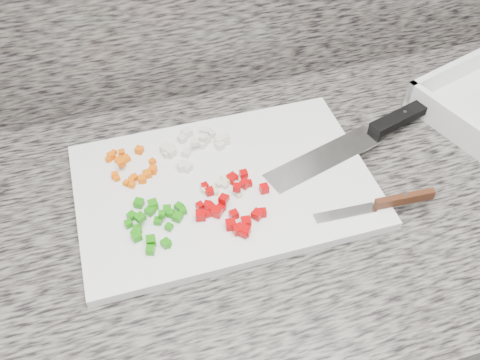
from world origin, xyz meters
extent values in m
cube|color=silver|center=(0.00, 1.44, 0.43)|extent=(3.92, 0.62, 0.86)
cube|color=#615D56|center=(0.00, 1.44, 0.88)|extent=(3.96, 0.64, 0.04)
cube|color=white|center=(-0.07, 1.48, 0.91)|extent=(0.47, 0.32, 0.02)
cube|color=#E15A04|center=(-0.22, 1.58, 0.92)|extent=(0.01, 0.01, 0.01)
cube|color=#E15A04|center=(-0.23, 1.54, 0.92)|extent=(0.01, 0.01, 0.01)
cube|color=#E15A04|center=(-0.20, 1.53, 0.92)|extent=(0.01, 0.01, 0.01)
cube|color=#E15A04|center=(-0.17, 1.54, 0.92)|extent=(0.02, 0.02, 0.01)
cube|color=#E15A04|center=(-0.22, 1.52, 0.92)|extent=(0.01, 0.01, 0.01)
cube|color=#E15A04|center=(-0.19, 1.52, 0.92)|extent=(0.01, 0.01, 0.01)
cube|color=#E15A04|center=(-0.18, 1.53, 0.92)|extent=(0.01, 0.01, 0.01)
cube|color=#E15A04|center=(-0.21, 1.53, 0.92)|extent=(0.01, 0.01, 0.01)
cube|color=#E15A04|center=(-0.18, 1.59, 0.92)|extent=(0.02, 0.02, 0.01)
cube|color=#E15A04|center=(-0.19, 1.52, 0.92)|extent=(0.01, 0.01, 0.01)
cube|color=#E15A04|center=(-0.21, 1.52, 0.92)|extent=(0.01, 0.01, 0.01)
cube|color=#E15A04|center=(-0.21, 1.59, 0.92)|extent=(0.01, 0.01, 0.01)
cube|color=#E15A04|center=(-0.17, 1.56, 0.92)|extent=(0.01, 0.01, 0.01)
cube|color=#E15A04|center=(-0.22, 1.58, 0.92)|extent=(0.01, 0.01, 0.01)
cube|color=#E15A04|center=(-0.23, 1.55, 0.92)|extent=(0.01, 0.01, 0.01)
cube|color=#E15A04|center=(-0.23, 1.60, 0.92)|extent=(0.01, 0.01, 0.01)
cube|color=#E15A04|center=(-0.24, 1.59, 0.92)|extent=(0.01, 0.01, 0.01)
cube|color=#E15A04|center=(-0.22, 1.56, 0.93)|extent=(0.01, 0.01, 0.01)
cube|color=#E15A04|center=(-0.23, 1.59, 0.92)|extent=(0.01, 0.01, 0.01)
cube|color=#E15A04|center=(-0.23, 1.59, 0.92)|extent=(0.01, 0.01, 0.01)
cube|color=#E15A04|center=(-0.21, 1.58, 0.92)|extent=(0.01, 0.01, 0.01)
cube|color=beige|center=(-0.04, 1.57, 0.92)|extent=(0.01, 0.01, 0.01)
cube|color=beige|center=(-0.07, 1.60, 0.92)|extent=(0.02, 0.02, 0.01)
cube|color=beige|center=(-0.14, 1.57, 0.92)|extent=(0.02, 0.02, 0.01)
cube|color=beige|center=(-0.11, 1.56, 0.92)|extent=(0.02, 0.02, 0.01)
cube|color=beige|center=(-0.10, 1.61, 0.92)|extent=(0.01, 0.01, 0.01)
cube|color=beige|center=(-0.06, 1.59, 0.92)|extent=(0.01, 0.01, 0.01)
cube|color=beige|center=(-0.08, 1.58, 0.93)|extent=(0.02, 0.02, 0.01)
cube|color=beige|center=(-0.04, 1.57, 0.92)|extent=(0.01, 0.01, 0.01)
cube|color=beige|center=(-0.13, 1.54, 0.92)|extent=(0.01, 0.01, 0.01)
cube|color=beige|center=(-0.05, 1.56, 0.92)|extent=(0.02, 0.02, 0.01)
cube|color=beige|center=(-0.14, 1.58, 0.92)|extent=(0.02, 0.02, 0.01)
cube|color=beige|center=(-0.08, 1.57, 0.92)|extent=(0.02, 0.02, 0.01)
cube|color=beige|center=(-0.07, 1.58, 0.92)|extent=(0.02, 0.02, 0.01)
cube|color=beige|center=(-0.12, 1.53, 0.92)|extent=(0.02, 0.02, 0.01)
cube|color=beige|center=(-0.11, 1.60, 0.92)|extent=(0.02, 0.02, 0.01)
cube|color=beige|center=(-0.05, 1.57, 0.92)|extent=(0.02, 0.02, 0.01)
cube|color=beige|center=(-0.10, 1.61, 0.92)|extent=(0.02, 0.02, 0.01)
cube|color=beige|center=(-0.09, 1.57, 0.93)|extent=(0.01, 0.01, 0.01)
cube|color=beige|center=(-0.07, 1.61, 0.92)|extent=(0.01, 0.01, 0.01)
cube|color=beige|center=(-0.14, 1.57, 0.92)|extent=(0.01, 0.01, 0.01)
cube|color=beige|center=(-0.12, 1.53, 0.92)|extent=(0.02, 0.02, 0.01)
cube|color=beige|center=(-0.13, 1.58, 0.92)|extent=(0.02, 0.02, 0.01)
cube|color=beige|center=(-0.14, 1.58, 0.92)|extent=(0.02, 0.02, 0.01)
cube|color=#1A7E0B|center=(-0.19, 1.45, 0.92)|extent=(0.02, 0.02, 0.01)
cube|color=#1A7E0B|center=(-0.22, 1.41, 0.92)|extent=(0.02, 0.02, 0.01)
cube|color=#1A7E0B|center=(-0.18, 1.39, 0.92)|extent=(0.01, 0.01, 0.01)
cube|color=#1A7E0B|center=(-0.18, 1.43, 0.92)|extent=(0.01, 0.01, 0.01)
cube|color=#1A7E0B|center=(-0.21, 1.47, 0.92)|extent=(0.02, 0.02, 0.01)
cube|color=#1A7E0B|center=(-0.23, 1.44, 0.92)|extent=(0.01, 0.01, 0.01)
cube|color=#1A7E0B|center=(-0.17, 1.45, 0.92)|extent=(0.01, 0.01, 0.01)
cube|color=#1A7E0B|center=(-0.14, 1.44, 0.92)|extent=(0.01, 0.01, 0.01)
cube|color=#1A7E0B|center=(-0.22, 1.45, 0.92)|extent=(0.02, 0.02, 0.01)
cube|color=#1A7E0B|center=(-0.21, 1.44, 0.93)|extent=(0.02, 0.02, 0.01)
cube|color=#1A7E0B|center=(-0.22, 1.42, 0.92)|extent=(0.02, 0.02, 0.01)
cube|color=#1A7E0B|center=(-0.21, 1.38, 0.92)|extent=(0.02, 0.02, 0.01)
cube|color=#1A7E0B|center=(-0.17, 1.42, 0.92)|extent=(0.01, 0.01, 0.01)
cube|color=#1A7E0B|center=(-0.16, 1.44, 0.92)|extent=(0.01, 0.01, 0.01)
cube|color=#1A7E0B|center=(-0.19, 1.46, 0.92)|extent=(0.01, 0.01, 0.01)
cube|color=#1A7E0B|center=(-0.18, 1.44, 0.93)|extent=(0.01, 0.01, 0.01)
cube|color=#1A7E0B|center=(-0.22, 1.43, 0.92)|extent=(0.01, 0.01, 0.01)
cube|color=#1A7E0B|center=(-0.19, 1.46, 0.92)|extent=(0.02, 0.02, 0.01)
cube|color=#1A7E0B|center=(-0.20, 1.40, 0.92)|extent=(0.02, 0.02, 0.01)
cube|color=#1A7E0B|center=(-0.18, 1.39, 0.92)|extent=(0.02, 0.02, 0.01)
cube|color=#1A7E0B|center=(-0.15, 1.45, 0.92)|extent=(0.02, 0.02, 0.01)
cube|color=#1A7E0B|center=(-0.16, 1.43, 0.92)|extent=(0.02, 0.02, 0.01)
cube|color=#AC0204|center=(-0.04, 1.40, 0.92)|extent=(0.02, 0.02, 0.01)
cube|color=#AC0204|center=(-0.07, 1.41, 0.92)|extent=(0.01, 0.01, 0.01)
cube|color=#AC0204|center=(-0.12, 1.44, 0.92)|extent=(0.01, 0.01, 0.01)
cube|color=#AC0204|center=(-0.08, 1.39, 0.92)|extent=(0.02, 0.02, 0.01)
cube|color=#AC0204|center=(-0.07, 1.38, 0.92)|extent=(0.02, 0.02, 0.01)
cube|color=#AC0204|center=(-0.10, 1.42, 0.92)|extent=(0.02, 0.02, 0.01)
cube|color=#AC0204|center=(-0.10, 1.43, 0.92)|extent=(0.02, 0.02, 0.01)
cube|color=#AC0204|center=(-0.10, 1.47, 0.92)|extent=(0.01, 0.01, 0.01)
cube|color=#AC0204|center=(-0.09, 1.43, 0.92)|extent=(0.02, 0.02, 0.01)
cube|color=#AC0204|center=(-0.06, 1.39, 0.92)|extent=(0.02, 0.02, 0.01)
cube|color=#AC0204|center=(-0.03, 1.40, 0.92)|extent=(0.01, 0.01, 0.01)
cube|color=#AC0204|center=(-0.08, 1.39, 0.92)|extent=(0.01, 0.01, 0.01)
cube|color=#AC0204|center=(-0.12, 1.42, 0.92)|extent=(0.02, 0.02, 0.01)
cube|color=#AC0204|center=(-0.05, 1.48, 0.92)|extent=(0.02, 0.02, 0.01)
cube|color=#AC0204|center=(-0.11, 1.44, 0.92)|extent=(0.01, 0.01, 0.01)
cube|color=#AC0204|center=(-0.07, 1.38, 0.92)|extent=(0.02, 0.02, 0.01)
cube|color=#AC0204|center=(-0.03, 1.49, 0.92)|extent=(0.01, 0.01, 0.01)
cube|color=#AC0204|center=(-0.10, 1.48, 0.92)|extent=(0.01, 0.01, 0.01)
cube|color=#AC0204|center=(-0.08, 1.38, 0.92)|extent=(0.02, 0.02, 0.01)
cube|color=#AC0204|center=(-0.03, 1.47, 0.92)|extent=(0.01, 0.01, 0.01)
cube|color=#AC0204|center=(-0.11, 1.43, 0.92)|extent=(0.01, 0.01, 0.01)
cube|color=#AC0204|center=(-0.01, 1.45, 0.92)|extent=(0.01, 0.01, 0.01)
cube|color=#AC0204|center=(-0.07, 1.37, 0.92)|extent=(0.02, 0.02, 0.01)
cube|color=#AC0204|center=(-0.06, 1.45, 0.93)|extent=(0.02, 0.02, 0.01)
cube|color=#AC0204|center=(-0.08, 1.44, 0.93)|extent=(0.02, 0.02, 0.01)
cube|color=#AC0204|center=(-0.04, 1.46, 0.92)|extent=(0.02, 0.02, 0.01)
cube|color=beige|center=(-0.07, 1.48, 0.92)|extent=(0.01, 0.01, 0.01)
cube|color=beige|center=(-0.07, 1.48, 0.92)|extent=(0.01, 0.01, 0.01)
cube|color=beige|center=(-0.08, 1.48, 0.92)|extent=(0.01, 0.01, 0.01)
cube|color=beige|center=(-0.08, 1.44, 0.92)|extent=(0.01, 0.01, 0.01)
cube|color=beige|center=(-0.09, 1.48, 0.92)|extent=(0.01, 0.01, 0.01)
cube|color=beige|center=(-0.06, 1.49, 0.92)|extent=(0.01, 0.01, 0.01)
cube|color=beige|center=(-0.07, 1.47, 0.92)|extent=(0.01, 0.01, 0.01)
cube|color=beige|center=(-0.09, 1.46, 0.92)|extent=(0.01, 0.01, 0.01)
cube|color=beige|center=(-0.10, 1.47, 0.92)|extent=(0.01, 0.01, 0.01)
cube|color=beige|center=(-0.07, 1.49, 0.92)|extent=(0.01, 0.01, 0.01)
cube|color=beige|center=(-0.07, 1.45, 0.92)|extent=(0.01, 0.01, 0.01)
cube|color=beige|center=(-0.05, 1.47, 0.92)|extent=(0.01, 0.01, 0.01)
cube|color=beige|center=(-0.05, 1.45, 0.92)|extent=(0.01, 0.01, 0.01)
cube|color=silver|center=(0.11, 1.48, 0.92)|extent=(0.22, 0.11, 0.00)
cube|color=black|center=(0.28, 1.53, 0.92)|extent=(0.14, 0.07, 0.02)
cylinder|color=silver|center=(0.28, 1.53, 0.93)|extent=(0.01, 0.01, 0.00)
cube|color=silver|center=(0.09, 1.37, 0.92)|extent=(0.10, 0.02, 0.00)
cube|color=#482012|center=(0.19, 1.36, 0.92)|extent=(0.10, 0.02, 0.02)
cylinder|color=silver|center=(0.19, 1.36, 0.93)|extent=(0.01, 0.01, 0.00)
cube|color=white|center=(0.44, 1.62, 0.93)|extent=(0.26, 0.09, 0.04)
cube|color=white|center=(0.34, 1.50, 0.93)|extent=(0.07, 0.18, 0.04)
camera|label=1|loc=(-0.21, 0.93, 1.55)|focal=40.00mm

